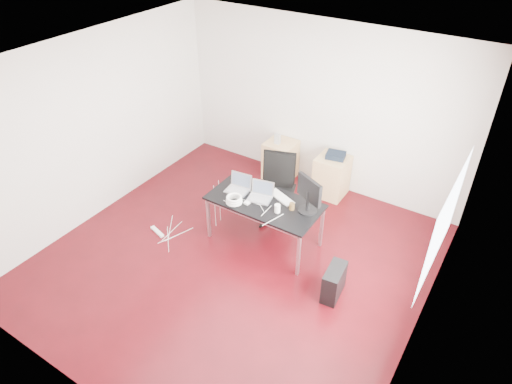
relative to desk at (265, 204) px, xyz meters
The scene contains 18 objects.
room_shell 0.93m from the desk, 99.40° to the right, with size 5.00×5.00×5.00m.
desk is the anchor object (origin of this frame).
office_chair 0.62m from the desk, 103.89° to the left, with size 0.61×0.62×1.08m.
filing_cabinet_left 1.83m from the desk, 112.56° to the left, with size 0.50×0.50×0.70m, color tan.
filing_cabinet_right 1.72m from the desk, 79.82° to the left, with size 0.50×0.50×0.70m, color tan.
pc_tower 1.45m from the desk, 17.90° to the right, with size 0.20×0.45×0.44m, color black.
wastebasket 1.66m from the desk, 82.14° to the left, with size 0.24×0.24×0.28m, color black.
power_strip 1.77m from the desk, 154.10° to the right, with size 0.30×0.06×0.04m, color white.
laptop_left 0.48m from the desk, behind, with size 0.35×0.29×0.23m.
laptop_right 0.15m from the desk, 157.20° to the left, with size 0.37×0.32×0.23m.
monitor 0.71m from the desk, 12.65° to the left, with size 0.43×0.26×0.51m.
keyboard 0.26m from the desk, 50.55° to the left, with size 0.44×0.14×0.02m, color white.
cup_white 0.32m from the desk, 23.29° to the right, with size 0.08×0.08×0.12m, color white.
cup_brown 0.43m from the desk, ahead, with size 0.08×0.08×0.10m, color brown.
cable_coil 0.44m from the desk, 142.34° to the right, with size 0.24×0.24×0.11m.
power_adapter 0.26m from the desk, 134.23° to the right, with size 0.07×0.07×0.03m, color white.
speaker 1.76m from the desk, 114.50° to the left, with size 0.09×0.08×0.18m, color #9E9E9E.
navy_garment 1.72m from the desk, 79.31° to the left, with size 0.30×0.24×0.09m, color black.
Camera 1 is at (2.82, -3.86, 4.49)m, focal length 32.00 mm.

